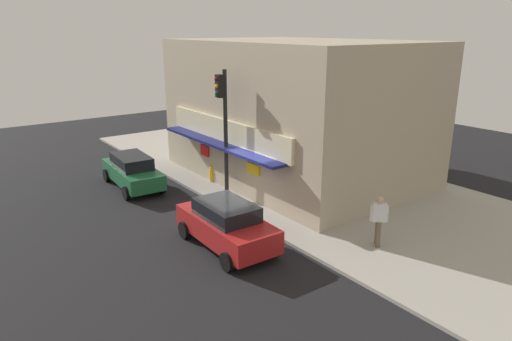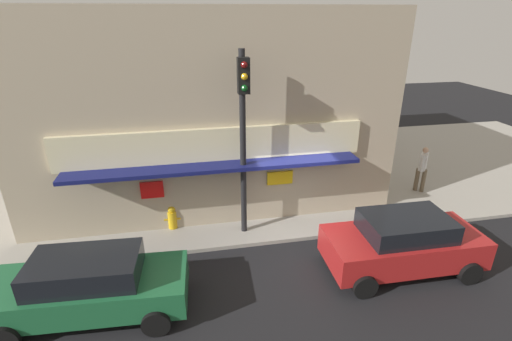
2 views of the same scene
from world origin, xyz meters
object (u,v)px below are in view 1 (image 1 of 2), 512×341
(trash_can, at_px, (274,190))
(parked_car_green, at_px, (132,171))
(fire_hydrant, at_px, (212,174))
(parked_car_red, at_px, (226,224))
(pedestrian, at_px, (379,218))
(potted_plant_by_doorway, at_px, (303,193))
(traffic_light, at_px, (223,118))
(potted_plant_by_window, at_px, (245,169))

(trash_can, distance_m, parked_car_green, 7.03)
(fire_hydrant, height_order, parked_car_red, parked_car_red)
(fire_hydrant, relative_size, pedestrian, 0.44)
(trash_can, height_order, pedestrian, pedestrian)
(potted_plant_by_doorway, bearing_deg, traffic_light, -141.25)
(traffic_light, bearing_deg, potted_plant_by_window, 123.22)
(traffic_light, height_order, potted_plant_by_doorway, traffic_light)
(potted_plant_by_doorway, distance_m, parked_car_red, 4.86)
(traffic_light, relative_size, potted_plant_by_window, 5.45)
(trash_can, xyz_separation_m, parked_car_red, (2.49, -4.12, 0.31))
(pedestrian, distance_m, parked_car_green, 12.13)
(traffic_light, distance_m, trash_can, 3.86)
(parked_car_red, bearing_deg, trash_can, 121.14)
(trash_can, bearing_deg, pedestrian, 0.01)
(traffic_light, bearing_deg, potted_plant_by_doorway, 38.75)
(traffic_light, height_order, potted_plant_by_window, traffic_light)
(potted_plant_by_window, xyz_separation_m, parked_car_green, (-2.73, -4.74, 0.09))
(pedestrian, distance_m, parked_car_red, 5.28)
(trash_can, distance_m, potted_plant_by_doorway, 1.40)
(fire_hydrant, bearing_deg, pedestrian, 5.48)
(fire_hydrant, height_order, potted_plant_by_doorway, potted_plant_by_doorway)
(trash_can, bearing_deg, potted_plant_by_doorway, 24.49)
(trash_can, distance_m, potted_plant_by_window, 2.89)
(traffic_light, height_order, trash_can, traffic_light)
(pedestrian, bearing_deg, potted_plant_by_doorway, 172.70)
(pedestrian, xyz_separation_m, parked_car_red, (-3.27, -4.13, -0.29))
(trash_can, height_order, parked_car_red, parked_car_red)
(traffic_light, distance_m, fire_hydrant, 3.99)
(pedestrian, bearing_deg, parked_car_red, -128.43)
(traffic_light, distance_m, potted_plant_by_window, 3.89)
(fire_hydrant, bearing_deg, parked_car_green, -118.57)
(parked_car_red, bearing_deg, traffic_light, 147.86)
(potted_plant_by_doorway, height_order, parked_car_green, parked_car_green)
(pedestrian, relative_size, parked_car_green, 0.40)
(pedestrian, xyz_separation_m, potted_plant_by_doorway, (-4.50, 0.58, -0.50))
(fire_hydrant, distance_m, potted_plant_by_doorway, 5.23)
(traffic_light, relative_size, trash_can, 6.79)
(trash_can, bearing_deg, parked_car_green, -142.50)
(pedestrian, height_order, potted_plant_by_window, pedestrian)
(parked_car_red, bearing_deg, parked_car_green, -178.91)
(fire_hydrant, height_order, trash_can, trash_can)
(potted_plant_by_doorway, height_order, parked_car_red, parked_car_red)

